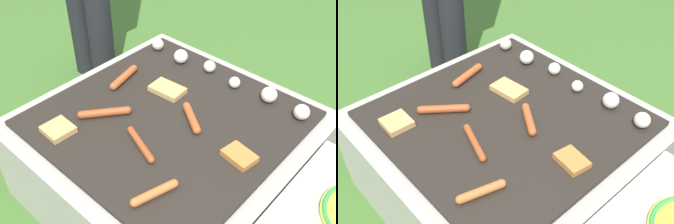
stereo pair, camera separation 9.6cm
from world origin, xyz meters
TOP-DOWN VIEW (x-y plane):
  - ground_plane at (0.00, 0.00)m, footprint 14.00×14.00m
  - grill at (0.00, 0.00)m, footprint 0.89×0.89m
  - sausage_front_center at (0.04, -0.17)m, footprint 0.17×0.07m
  - sausage_back_left at (0.07, 0.04)m, footprint 0.13×0.10m
  - sausage_front_left at (-0.27, 0.05)m, footprint 0.06×0.16m
  - sausage_back_center at (-0.16, -0.14)m, footprint 0.13×0.15m
  - sausage_back_right at (0.20, -0.28)m, footprint 0.06×0.15m
  - bread_slice_right at (-0.10, 0.11)m, footprint 0.13×0.09m
  - bread_slice_left at (-0.21, -0.30)m, footprint 0.10×0.09m
  - bread_slice_center at (0.29, 0.00)m, footprint 0.11×0.09m
  - mushroom_row at (0.01, 0.30)m, footprint 0.73×0.08m

SIDE VIEW (x-z plane):
  - ground_plane at x=0.00m, z-range 0.00..0.00m
  - grill at x=0.00m, z-range 0.00..0.37m
  - bread_slice_left at x=-0.21m, z-range 0.37..0.39m
  - bread_slice_center at x=0.29m, z-range 0.37..0.39m
  - bread_slice_right at x=-0.10m, z-range 0.37..0.39m
  - sausage_front_center at x=0.04m, z-range 0.37..0.40m
  - sausage_back_right at x=0.20m, z-range 0.37..0.40m
  - sausage_back_center at x=-0.16m, z-range 0.37..0.40m
  - sausage_back_left at x=0.07m, z-range 0.37..0.40m
  - sausage_front_left at x=-0.27m, z-range 0.37..0.40m
  - mushroom_row at x=0.01m, z-range 0.37..0.43m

